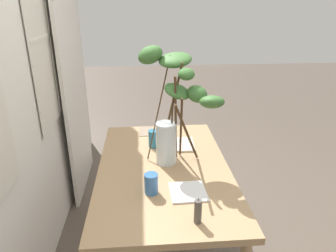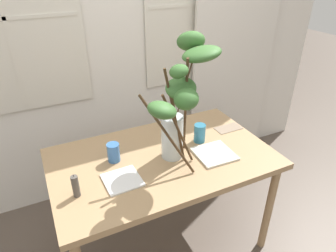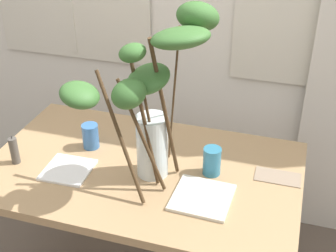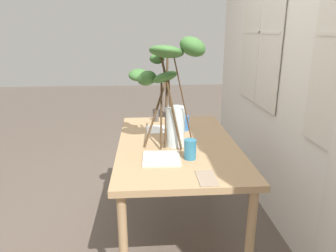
# 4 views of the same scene
# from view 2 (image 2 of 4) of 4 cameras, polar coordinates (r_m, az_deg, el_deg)

# --- Properties ---
(ground) EXTENTS (14.00, 14.00, 0.00)m
(ground) POSITION_cam_2_polar(r_m,az_deg,el_deg) (2.44, -0.88, -20.64)
(ground) COLOR brown
(back_wall_with_windows) EXTENTS (4.08, 0.14, 2.74)m
(back_wall_with_windows) POSITION_cam_2_polar(r_m,az_deg,el_deg) (2.44, -10.36, 17.35)
(back_wall_with_windows) COLOR silver
(back_wall_with_windows) RESTS_ON ground
(curtain_sheer_side) EXTENTS (0.87, 0.03, 2.58)m
(curtain_sheer_side) POSITION_cam_2_polar(r_m,az_deg,el_deg) (2.84, 13.08, 17.02)
(curtain_sheer_side) COLOR silver
(curtain_sheer_side) RESTS_ON ground
(dining_table) EXTENTS (1.39, 0.84, 0.77)m
(dining_table) POSITION_cam_2_polar(r_m,az_deg,el_deg) (1.96, -1.04, -7.54)
(dining_table) COLOR tan
(dining_table) RESTS_ON ground
(vase_with_branches) EXTENTS (0.57, 0.56, 0.78)m
(vase_with_branches) POSITION_cam_2_polar(r_m,az_deg,el_deg) (1.68, 2.56, 5.42)
(vase_with_branches) COLOR silver
(vase_with_branches) RESTS_ON dining_table
(drinking_glass_blue_left) EXTENTS (0.08, 0.08, 0.12)m
(drinking_glass_blue_left) POSITION_cam_2_polar(r_m,az_deg,el_deg) (1.87, -10.33, -4.97)
(drinking_glass_blue_left) COLOR #386BAD
(drinking_glass_blue_left) RESTS_ON dining_table
(drinking_glass_blue_right) EXTENTS (0.08, 0.08, 0.13)m
(drinking_glass_blue_right) POSITION_cam_2_polar(r_m,az_deg,el_deg) (2.04, 6.04, -1.35)
(drinking_glass_blue_right) COLOR teal
(drinking_glass_blue_right) RESTS_ON dining_table
(plate_square_left) EXTENTS (0.21, 0.21, 0.01)m
(plate_square_left) POSITION_cam_2_polar(r_m,az_deg,el_deg) (1.74, -8.68, -10.11)
(plate_square_left) COLOR white
(plate_square_left) RESTS_ON dining_table
(plate_square_right) EXTENTS (0.24, 0.24, 0.01)m
(plate_square_right) POSITION_cam_2_polar(r_m,az_deg,el_deg) (1.94, 8.78, -5.23)
(plate_square_right) COLOR silver
(plate_square_right) RESTS_ON dining_table
(napkin_folded) EXTENTS (0.20, 0.10, 0.00)m
(napkin_folded) POSITION_cam_2_polar(r_m,az_deg,el_deg) (2.25, 11.40, -0.42)
(napkin_folded) COLOR gray
(napkin_folded) RESTS_ON dining_table
(pillar_candle) EXTENTS (0.04, 0.04, 0.14)m
(pillar_candle) POSITION_cam_2_polar(r_m,az_deg,el_deg) (1.66, -17.16, -10.89)
(pillar_candle) COLOR #514C47
(pillar_candle) RESTS_ON dining_table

